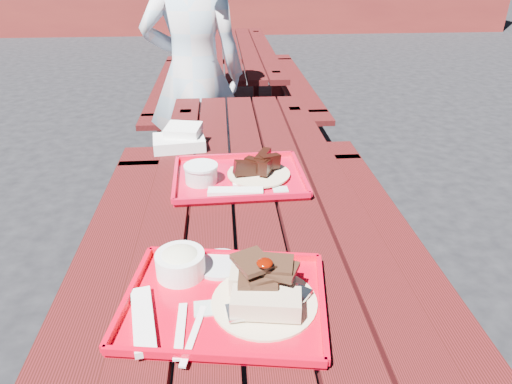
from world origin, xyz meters
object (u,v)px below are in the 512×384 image
at_px(picnic_table_near, 253,234).
at_px(far_tray, 237,176).
at_px(picnic_table_far, 232,69).
at_px(near_tray, 226,287).
at_px(person, 194,75).

distance_m(picnic_table_near, far_tray, 0.23).
distance_m(picnic_table_near, picnic_table_far, 2.80).
relative_size(picnic_table_near, near_tray, 4.52).
relative_size(far_tray, person, 0.29).
height_order(picnic_table_near, picnic_table_far, same).
bearing_deg(near_tray, picnic_table_far, 88.17).
height_order(picnic_table_far, near_tray, near_tray).
height_order(picnic_table_near, person, person).
bearing_deg(near_tray, far_tray, 85.34).
height_order(picnic_table_near, near_tray, near_tray).
height_order(near_tray, far_tray, near_tray).
distance_m(picnic_table_far, near_tray, 3.39).
bearing_deg(person, picnic_table_far, -98.54).
bearing_deg(picnic_table_near, far_tray, 126.77).
xyz_separation_m(picnic_table_far, far_tray, (-0.05, -2.73, 0.21)).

